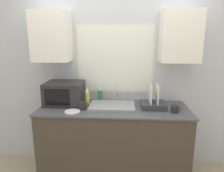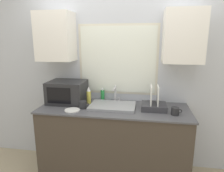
{
  "view_description": "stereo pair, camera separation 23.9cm",
  "coord_description": "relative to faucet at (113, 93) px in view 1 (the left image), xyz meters",
  "views": [
    {
      "loc": [
        0.13,
        -2.03,
        1.75
      ],
      "look_at": [
        -0.02,
        0.29,
        1.21
      ],
      "focal_mm": 32.0,
      "sensor_mm": 36.0,
      "label": 1
    },
    {
      "loc": [
        0.37,
        -2.0,
        1.75
      ],
      "look_at": [
        -0.02,
        0.29,
        1.21
      ],
      "focal_mm": 32.0,
      "sensor_mm": 36.0,
      "label": 2
    }
  ],
  "objects": [
    {
      "name": "microwave",
      "position": [
        -0.63,
        -0.1,
        0.01
      ],
      "size": [
        0.47,
        0.39,
        0.29
      ],
      "color": "#232326",
      "rests_on": "countertop"
    },
    {
      "name": "dish_rack",
      "position": [
        0.5,
        -0.2,
        -0.07
      ],
      "size": [
        0.3,
        0.27,
        0.29
      ],
      "color": "#333338",
      "rests_on": "countertop"
    },
    {
      "name": "mug_by_rack",
      "position": [
        0.73,
        -0.34,
        -0.09
      ],
      "size": [
        0.12,
        0.09,
        0.09
      ],
      "color": "#262628",
      "rests_on": "countertop"
    },
    {
      "name": "countertop",
      "position": [
        0.01,
        -0.21,
        -0.6
      ],
      "size": [
        1.85,
        0.68,
        0.93
      ],
      "color": "#42382D",
      "rests_on": "ground_plane"
    },
    {
      "name": "soap_bottle",
      "position": [
        -0.18,
        0.05,
        -0.06
      ],
      "size": [
        0.05,
        0.05,
        0.18
      ],
      "color": "#268C3F",
      "rests_on": "countertop"
    },
    {
      "name": "wall_back",
      "position": [
        0.01,
        0.12,
        0.32
      ],
      "size": [
        6.0,
        0.38,
        2.6
      ],
      "color": "silver",
      "rests_on": "ground_plane"
    },
    {
      "name": "sink_basin",
      "position": [
        -0.0,
        -0.19,
        -0.12
      ],
      "size": [
        0.56,
        0.39,
        0.03
      ],
      "color": "gray",
      "rests_on": "countertop"
    },
    {
      "name": "small_plate",
      "position": [
        -0.46,
        -0.4,
        -0.13
      ],
      "size": [
        0.18,
        0.18,
        0.01
      ],
      "color": "white",
      "rests_on": "countertop"
    },
    {
      "name": "spray_bottle",
      "position": [
        -0.33,
        -0.11,
        -0.02
      ],
      "size": [
        0.06,
        0.06,
        0.23
      ],
      "color": "#D8CC4C",
      "rests_on": "countertop"
    },
    {
      "name": "mug_near_sink",
      "position": [
        -0.35,
        -0.3,
        -0.09
      ],
      "size": [
        0.12,
        0.09,
        0.09
      ],
      "color": "#262628",
      "rests_on": "countertop"
    },
    {
      "name": "faucet",
      "position": [
        0.0,
        0.0,
        0.0
      ],
      "size": [
        0.08,
        0.19,
        0.22
      ],
      "color": "#B7B7BC",
      "rests_on": "countertop"
    }
  ]
}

